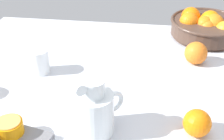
{
  "coord_description": "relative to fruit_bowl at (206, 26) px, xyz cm",
  "views": [
    {
      "loc": [
        7.26,
        -79.02,
        55.27
      ],
      "look_at": [
        -3.27,
        1.21,
        5.08
      ],
      "focal_mm": 50.02,
      "sensor_mm": 36.0,
      "label": 1
    }
  ],
  "objects": [
    {
      "name": "ground_plane",
      "position": [
        -29.43,
        -39.47,
        -6.27
      ],
      "size": [
        120.57,
        98.34,
        3.0
      ],
      "primitive_type": "cube",
      "color": "silver"
    },
    {
      "name": "fruit_bowl",
      "position": [
        0.0,
        0.0,
        0.0
      ],
      "size": [
        28.52,
        28.52,
        10.44
      ],
      "color": "#473328",
      "rests_on": "ground_plane"
    },
    {
      "name": "juice_pitcher",
      "position": [
        -34.24,
        -59.88,
        0.88
      ],
      "size": [
        11.95,
        11.24,
        16.3
      ],
      "color": "white",
      "rests_on": "ground_plane"
    },
    {
      "name": "second_glass",
      "position": [
        -57.09,
        -34.39,
        -1.3
      ],
      "size": [
        6.35,
        6.35,
        8.09
      ],
      "color": "white",
      "rests_on": "ground_plane"
    },
    {
      "name": "orange_half_1",
      "position": [
        -54.32,
        -65.26,
        -1.19
      ],
      "size": [
        6.73,
        6.73,
        3.69
      ],
      "color": "orange",
      "rests_on": "cutting_board"
    },
    {
      "name": "loose_orange_0",
      "position": [
        -5.83,
        -21.73,
        -0.87
      ],
      "size": [
        7.81,
        7.81,
        7.81
      ],
      "primitive_type": "sphere",
      "color": "orange",
      "rests_on": "ground_plane"
    },
    {
      "name": "loose_orange_1",
      "position": [
        -8.9,
        -57.72,
        -1.25
      ],
      "size": [
        7.05,
        7.05,
        7.05
      ],
      "primitive_type": "sphere",
      "color": "orange",
      "rests_on": "ground_plane"
    }
  ]
}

